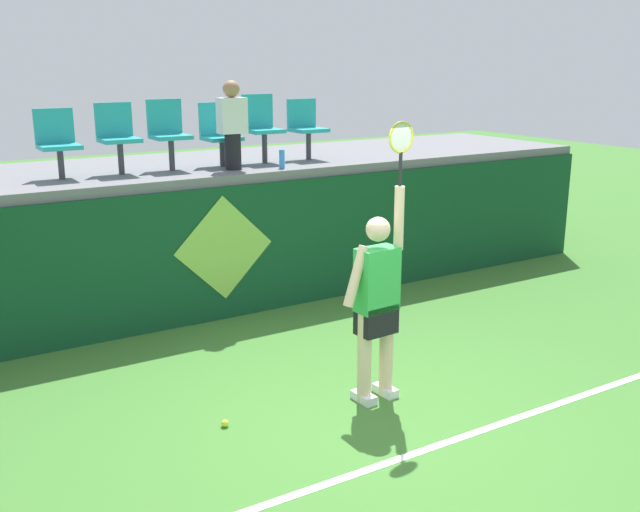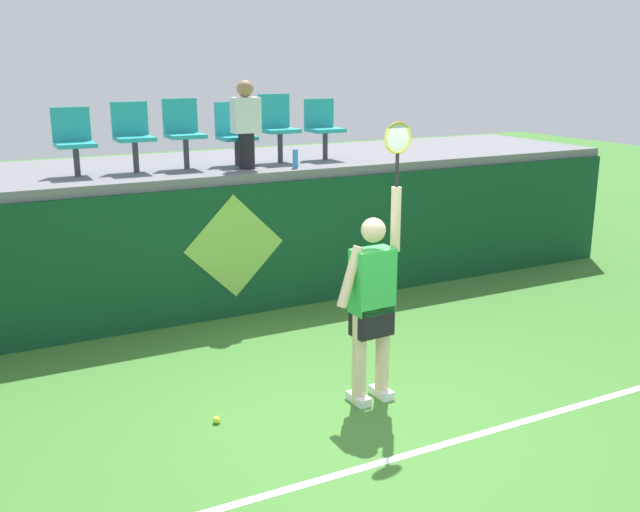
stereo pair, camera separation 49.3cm
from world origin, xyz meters
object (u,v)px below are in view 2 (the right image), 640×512
object	(u,v)px
stadium_chair_1	(133,133)
spectator_0	(246,123)
stadium_chair_2	(183,130)
tennis_ball	(217,420)
stadium_chair_0	(74,138)
stadium_chair_5	(323,125)
tennis_player	(373,300)
stadium_chair_4	(278,124)
water_bottle	(295,159)
stadium_chair_3	(235,131)

from	to	relation	value
stadium_chair_1	spectator_0	bearing A→B (deg)	-17.06
stadium_chair_2	tennis_ball	bearing A→B (deg)	-104.02
stadium_chair_0	stadium_chair_5	size ratio (longest dim) A/B	0.97
stadium_chair_0	spectator_0	xyz separation A→B (m)	(2.00, -0.40, 0.14)
tennis_player	stadium_chair_4	size ratio (longest dim) A/B	2.88
tennis_player	spectator_0	bearing A→B (deg)	88.41
spectator_0	stadium_chair_1	bearing A→B (deg)	162.94
water_bottle	stadium_chair_4	size ratio (longest dim) A/B	0.26
stadium_chair_3	tennis_player	bearing A→B (deg)	-91.41
water_bottle	stadium_chair_5	bearing A→B (deg)	40.69
stadium_chair_1	stadium_chair_5	distance (m)	2.59
stadium_chair_1	stadium_chair_5	world-z (taller)	stadium_chair_1
stadium_chair_1	stadium_chair_3	world-z (taller)	stadium_chair_1
stadium_chair_3	spectator_0	bearing A→B (deg)	-90.00
stadium_chair_1	spectator_0	world-z (taller)	spectator_0
stadium_chair_2	stadium_chair_4	size ratio (longest dim) A/B	0.97
stadium_chair_4	spectator_0	size ratio (longest dim) A/B	0.82
stadium_chair_0	stadium_chair_3	xyz separation A→B (m)	(2.00, 0.00, -0.00)
stadium_chair_1	stadium_chair_4	size ratio (longest dim) A/B	0.94
stadium_chair_0	tennis_ball	bearing A→B (deg)	-82.05
tennis_ball	stadium_chair_5	world-z (taller)	stadium_chair_5
stadium_chair_1	stadium_chair_2	world-z (taller)	stadium_chair_2
tennis_ball	stadium_chair_4	distance (m)	4.58
tennis_player	stadium_chair_1	bearing A→B (deg)	108.67
stadium_chair_0	stadium_chair_1	xyz separation A→B (m)	(0.69, 0.00, 0.04)
stadium_chair_2	stadium_chair_5	xyz separation A→B (m)	(1.96, -0.00, -0.02)
stadium_chair_3	stadium_chair_4	size ratio (longest dim) A/B	0.90
tennis_player	water_bottle	world-z (taller)	tennis_player
tennis_ball	spectator_0	bearing A→B (deg)	62.97
tennis_ball	stadium_chair_1	bearing A→B (deg)	86.34
stadium_chair_1	water_bottle	bearing A→B (deg)	-17.93
stadium_chair_3	stadium_chair_5	world-z (taller)	stadium_chair_5
stadium_chair_0	stadium_chair_4	size ratio (longest dim) A/B	0.89
water_bottle	stadium_chair_3	distance (m)	0.90
tennis_player	stadium_chair_2	world-z (taller)	stadium_chair_2
water_bottle	stadium_chair_5	world-z (taller)	stadium_chair_5
tennis_player	stadium_chair_0	world-z (taller)	tennis_player
water_bottle	stadium_chair_5	size ratio (longest dim) A/B	0.29
tennis_player	tennis_ball	bearing A→B (deg)	171.39
tennis_ball	stadium_chair_3	bearing A→B (deg)	65.80
tennis_ball	stadium_chair_2	distance (m)	4.13
stadium_chair_1	stadium_chair_4	distance (m)	1.91
stadium_chair_3	stadium_chair_5	bearing A→B (deg)	-0.22
water_bottle	spectator_0	xyz separation A→B (m)	(-0.57, 0.21, 0.46)
tennis_ball	stadium_chair_0	world-z (taller)	stadium_chair_0
water_bottle	stadium_chair_0	size ratio (longest dim) A/B	0.29
tennis_player	stadium_chair_2	distance (m)	3.87
stadium_chair_0	stadium_chair_5	bearing A→B (deg)	-0.04
stadium_chair_0	stadium_chair_3	size ratio (longest dim) A/B	0.99
tennis_player	spectator_0	distance (m)	3.48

